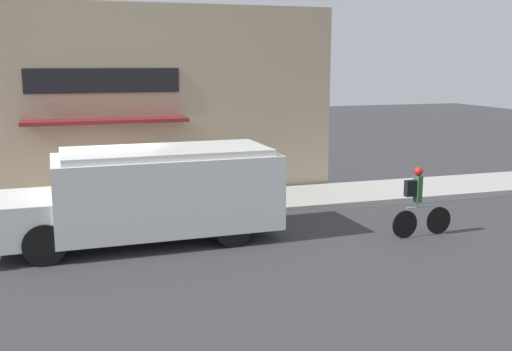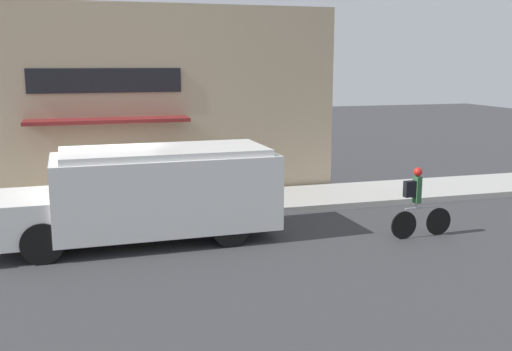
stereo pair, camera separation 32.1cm
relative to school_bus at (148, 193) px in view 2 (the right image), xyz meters
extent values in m
plane|color=#38383A|center=(-0.90, 1.40, -1.09)|extent=(70.00, 70.00, 0.00)
cube|color=#ADAAA3|center=(-0.90, 2.68, -1.01)|extent=(28.00, 2.55, 0.16)
cube|color=tan|center=(-0.90, 4.16, 1.66)|extent=(14.01, 0.18, 5.50)
cube|color=black|center=(-0.62, 4.05, 2.31)|extent=(4.11, 0.05, 0.66)
cube|color=maroon|center=(-0.62, 3.60, 1.26)|extent=(4.32, 0.93, 0.10)
cube|color=white|center=(0.38, 0.01, 0.02)|extent=(4.82, 2.22, 1.62)
cube|color=white|center=(-2.69, -0.05, -0.35)|extent=(1.40, 1.98, 0.89)
cube|color=white|center=(0.38, 0.01, 0.90)|extent=(4.44, 2.04, 0.14)
cube|color=red|center=(-0.96, 1.29, 0.10)|extent=(0.03, 0.44, 0.44)
cylinder|color=black|center=(-2.22, 0.86, -0.67)|extent=(0.84, 0.28, 0.83)
cylinder|color=black|center=(-2.18, -0.95, -0.67)|extent=(0.84, 0.28, 0.83)
cylinder|color=black|center=(1.59, 0.93, -0.67)|extent=(0.84, 0.28, 0.83)
cylinder|color=black|center=(1.63, -0.87, -0.67)|extent=(0.84, 0.28, 0.83)
cylinder|color=black|center=(6.39, -1.43, -0.77)|extent=(0.64, 0.08, 0.63)
cylinder|color=black|center=(5.47, -1.48, -0.77)|extent=(0.64, 0.08, 0.63)
cylinder|color=#999EA3|center=(5.93, -1.45, -0.40)|extent=(0.88, 0.08, 0.04)
cylinder|color=#999EA3|center=(5.77, -1.46, -0.34)|extent=(0.04, 0.04, 0.12)
cube|color=#2D5B38|center=(5.77, -1.46, 0.02)|extent=(0.13, 0.21, 0.60)
sphere|color=red|center=(5.77, -1.46, 0.42)|extent=(0.20, 0.20, 0.20)
cube|color=black|center=(5.58, -1.47, 0.05)|extent=(0.27, 0.15, 0.36)
camera|label=1|loc=(-1.64, -12.82, 2.81)|focal=42.00mm
camera|label=2|loc=(-1.34, -12.92, 2.81)|focal=42.00mm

